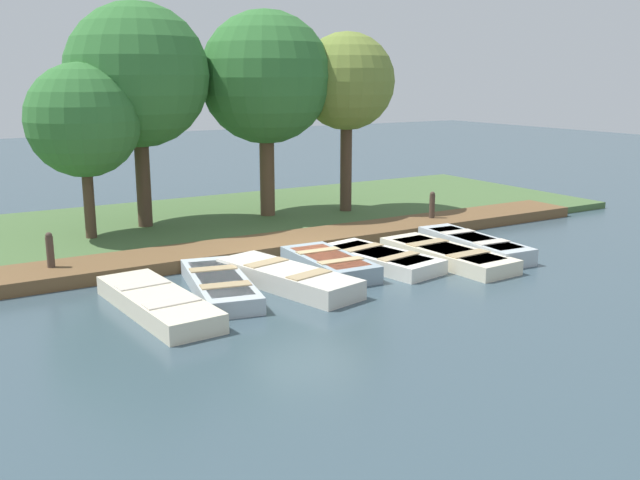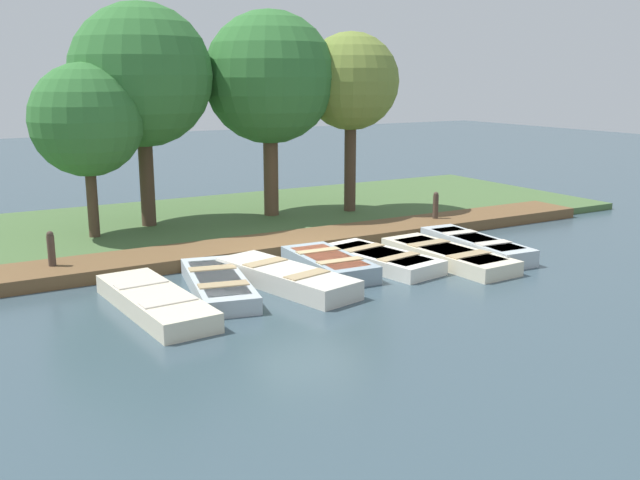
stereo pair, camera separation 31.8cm
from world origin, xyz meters
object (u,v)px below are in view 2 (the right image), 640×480
rowboat_3 (329,264)px  park_tree_left (141,76)px  rowboat_1 (218,284)px  mooring_post_near (52,255)px  park_tree_right (351,83)px  rowboat_5 (448,255)px  rowboat_2 (286,277)px  mooring_post_far (435,210)px  park_tree_far_left (87,121)px  rowboat_0 (155,301)px  park_tree_center (269,78)px  rowboat_4 (381,259)px  rowboat_6 (476,245)px

rowboat_3 → park_tree_left: park_tree_left is taller
rowboat_3 → rowboat_1: bearing=-84.0°
mooring_post_near → park_tree_right: bearing=106.1°
rowboat_1 → rowboat_5: rowboat_5 is taller
rowboat_2 → mooring_post_far: 7.02m
mooring_post_far → park_tree_far_left: size_ratio=0.23×
rowboat_3 → mooring_post_near: mooring_post_near is taller
rowboat_0 → rowboat_1: bearing=105.7°
rowboat_1 → park_tree_center: 8.20m
rowboat_4 → park_tree_right: 7.00m
rowboat_0 → park_tree_right: (-5.80, 7.92, 3.84)m
rowboat_3 → park_tree_center: park_tree_center is taller
mooring_post_far → park_tree_right: (-2.63, -1.20, 3.50)m
rowboat_6 → park_tree_far_left: 10.07m
rowboat_2 → park_tree_far_left: (-5.86, -2.48, 2.94)m
rowboat_5 → rowboat_6: size_ratio=1.05×
park_tree_center → park_tree_far_left: bearing=-86.0°
rowboat_1 → rowboat_3: bearing=105.3°
rowboat_0 → rowboat_6: bearing=88.5°
rowboat_1 → mooring_post_far: mooring_post_far is taller
rowboat_5 → park_tree_far_left: (-6.02, -6.62, 2.97)m
rowboat_0 → rowboat_6: size_ratio=1.06×
park_tree_far_left → park_tree_left: park_tree_left is taller
mooring_post_near → mooring_post_far: size_ratio=1.00×
rowboat_2 → park_tree_center: bearing=142.7°
rowboat_0 → rowboat_1: 1.54m
rowboat_5 → park_tree_far_left: size_ratio=0.78×
rowboat_0 → rowboat_2: size_ratio=1.01×
rowboat_4 → park_tree_center: 7.10m
rowboat_6 → park_tree_far_left: bearing=-122.7°
rowboat_0 → rowboat_5: rowboat_0 is taller
rowboat_5 → rowboat_6: (-0.33, 1.15, 0.03)m
rowboat_4 → park_tree_right: bearing=144.2°
mooring_post_near → park_tree_left: size_ratio=0.17×
rowboat_4 → mooring_post_far: (-2.64, 3.72, 0.36)m
rowboat_2 → park_tree_right: 8.53m
rowboat_3 → rowboat_6: rowboat_6 is taller
rowboat_0 → park_tree_far_left: 6.72m
rowboat_3 → rowboat_4: rowboat_3 is taller
rowboat_6 → mooring_post_near: size_ratio=3.23×
rowboat_1 → mooring_post_far: bearing=121.1°
mooring_post_far → park_tree_center: 6.03m
rowboat_0 → park_tree_center: bearing=135.2°
rowboat_4 → mooring_post_near: size_ratio=2.96×
rowboat_5 → rowboat_6: rowboat_6 is taller
rowboat_3 → park_tree_center: size_ratio=0.44×
rowboat_3 → rowboat_4: (0.14, 1.29, -0.03)m
rowboat_5 → rowboat_3: bearing=-106.3°
park_tree_left → rowboat_0: bearing=-16.1°
rowboat_3 → rowboat_5: size_ratio=0.76×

